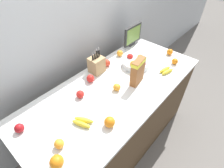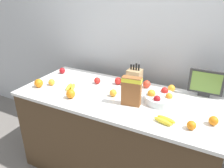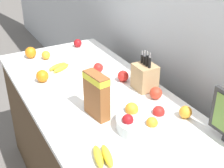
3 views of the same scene
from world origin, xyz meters
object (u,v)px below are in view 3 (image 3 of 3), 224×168
(knife_block, at_px, (145,77))
(orange_by_cereal, at_px, (186,112))
(cereal_box, at_px, (96,94))
(fruit_bowl, at_px, (143,121))
(orange_mid_right, at_px, (31,53))
(apple_leftmost, at_px, (98,68))
(banana_bunch_left, at_px, (103,156))
(apple_rear, at_px, (78,43))
(orange_near_bowl, at_px, (92,91))
(orange_back_center, at_px, (46,55))
(orange_front_center, at_px, (42,76))
(banana_bunch_right, at_px, (59,67))
(apple_rightmost, at_px, (156,93))
(apple_middle, at_px, (123,76))

(knife_block, relative_size, orange_by_cereal, 3.72)
(cereal_box, xyz_separation_m, orange_by_cereal, (0.26, 0.42, -0.11))
(fruit_bowl, distance_m, orange_mid_right, 1.24)
(fruit_bowl, distance_m, apple_leftmost, 0.72)
(banana_bunch_left, bearing_deg, apple_leftmost, 154.57)
(apple_rear, relative_size, apple_leftmost, 0.99)
(fruit_bowl, relative_size, orange_mid_right, 3.31)
(orange_by_cereal, height_order, orange_near_bowl, orange_by_cereal)
(banana_bunch_left, xyz_separation_m, orange_near_bowl, (-0.55, 0.21, 0.02))
(orange_back_center, bearing_deg, orange_front_center, -21.83)
(banana_bunch_left, height_order, banana_bunch_right, same)
(knife_block, distance_m, orange_front_center, 0.69)
(banana_bunch_left, height_order, orange_by_cereal, orange_by_cereal)
(orange_by_cereal, relative_size, orange_front_center, 0.85)
(cereal_box, bearing_deg, apple_rightmost, 81.07)
(banana_bunch_left, relative_size, apple_leftmost, 2.49)
(apple_middle, bearing_deg, knife_block, 23.59)
(orange_front_center, bearing_deg, orange_near_bowl, 32.33)
(orange_back_center, xyz_separation_m, orange_by_cereal, (1.16, 0.42, 0.00))
(apple_leftmost, xyz_separation_m, orange_near_bowl, (0.28, -0.19, -0.00))
(cereal_box, xyz_separation_m, banana_bunch_right, (-0.67, 0.03, -0.12))
(apple_leftmost, bearing_deg, banana_bunch_right, -127.42)
(banana_bunch_left, bearing_deg, orange_back_center, 173.52)
(banana_bunch_right, height_order, apple_rear, apple_rear)
(fruit_bowl, height_order, orange_mid_right, fruit_bowl)
(banana_bunch_left, height_order, apple_rear, apple_rear)
(knife_block, relative_size, banana_bunch_left, 1.53)
(apple_leftmost, relative_size, orange_near_bowl, 1.00)
(apple_rightmost, bearing_deg, banana_bunch_left, -58.64)
(banana_bunch_left, xyz_separation_m, apple_leftmost, (-0.83, 0.40, 0.02))
(apple_rightmost, relative_size, orange_by_cereal, 1.08)
(apple_leftmost, distance_m, orange_by_cereal, 0.77)
(cereal_box, bearing_deg, orange_by_cereal, 51.00)
(knife_block, xyz_separation_m, banana_bunch_right, (-0.54, -0.39, -0.07))
(banana_bunch_left, xyz_separation_m, apple_rightmost, (-0.33, 0.54, 0.02))
(banana_bunch_left, height_order, orange_mid_right, orange_mid_right)
(apple_rear, relative_size, orange_by_cereal, 0.96)
(orange_back_center, bearing_deg, apple_leftmost, 32.00)
(cereal_box, height_order, banana_bunch_left, cereal_box)
(banana_bunch_right, distance_m, orange_by_cereal, 1.01)
(knife_block, distance_m, apple_middle, 0.18)
(cereal_box, relative_size, apple_rear, 3.76)
(banana_bunch_right, xyz_separation_m, orange_by_cereal, (0.93, 0.40, 0.02))
(cereal_box, relative_size, orange_near_bowl, 3.71)
(apple_middle, xyz_separation_m, orange_near_bowl, (0.08, -0.27, -0.00))
(banana_bunch_left, distance_m, apple_middle, 0.79)
(apple_middle, relative_size, orange_front_center, 0.90)
(knife_block, relative_size, orange_back_center, 3.92)
(banana_bunch_left, relative_size, orange_back_center, 2.56)
(banana_bunch_right, bearing_deg, knife_block, 35.52)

